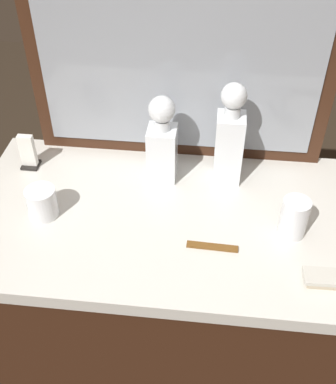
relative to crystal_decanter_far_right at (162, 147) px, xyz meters
name	(u,v)px	position (x,y,z in m)	size (l,w,h in m)	color
ground_plane	(168,377)	(0.04, -0.16, -0.99)	(6.00, 6.00, 0.00)	#2D2319
dresser	(168,310)	(0.04, -0.16, -0.55)	(1.10, 0.61, 0.89)	#381E11
dresser_mirror	(180,37)	(0.04, 0.12, 0.27)	(0.87, 0.03, 0.75)	#381E11
crystal_decanter_far_right	(162,147)	(0.00, 0.00, 0.00)	(0.08, 0.08, 0.26)	white
crystal_decanter_center	(229,143)	(0.19, 0.01, 0.02)	(0.08, 0.08, 0.31)	white
crystal_tumbler_rear	(42,204)	(-0.30, -0.20, -0.07)	(0.08, 0.08, 0.08)	white
crystal_tumbler_far_left	(294,219)	(0.36, -0.20, -0.06)	(0.07, 0.07, 0.11)	white
tortoiseshell_comb	(212,247)	(0.16, -0.27, -0.10)	(0.13, 0.02, 0.01)	brown
napkin_holder	(28,154)	(-0.40, 0.00, -0.06)	(0.05, 0.05, 0.11)	black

